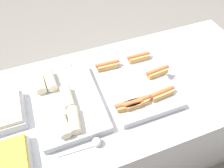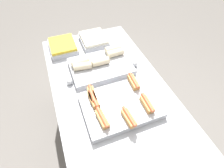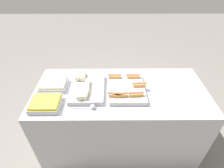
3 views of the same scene
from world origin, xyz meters
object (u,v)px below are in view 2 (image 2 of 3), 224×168
tray_hotdogs (120,105)px  serving_spoon_far (134,63)px  serving_spoon_near (69,81)px  tray_side_back (94,40)px  tray_wraps (100,65)px  tray_side_front (63,46)px

tray_hotdogs → serving_spoon_far: (-0.35, 0.28, -0.01)m
serving_spoon_near → tray_side_back: bearing=142.9°
serving_spoon_near → serving_spoon_far: same height
serving_spoon_far → serving_spoon_near: bearing=-89.5°
serving_spoon_near → serving_spoon_far: size_ratio=1.07×
tray_hotdogs → serving_spoon_near: 0.44m
tray_wraps → serving_spoon_near: 0.28m
tray_wraps → tray_side_front: (-0.36, -0.24, -0.00)m
tray_side_front → tray_side_back: (0.00, 0.29, 0.00)m
tray_side_front → serving_spoon_near: size_ratio=1.26×
tray_side_back → serving_spoon_near: (0.43, -0.32, -0.01)m
tray_hotdogs → tray_wraps: bearing=179.4°
tray_hotdogs → tray_side_front: tray_hotdogs is taller
tray_side_back → tray_wraps: bearing=-8.2°
tray_hotdogs → serving_spoon_far: bearing=142.1°
tray_hotdogs → tray_side_front: (-0.78, -0.23, 0.00)m
serving_spoon_far → tray_side_back: bearing=-152.6°
tray_side_front → serving_spoon_near: tray_side_front is taller
tray_wraps → serving_spoon_far: bearing=76.6°
tray_side_back → serving_spoon_far: 0.48m
tray_side_back → tray_side_front: bearing=-90.0°
tray_side_front → serving_spoon_far: tray_side_front is taller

